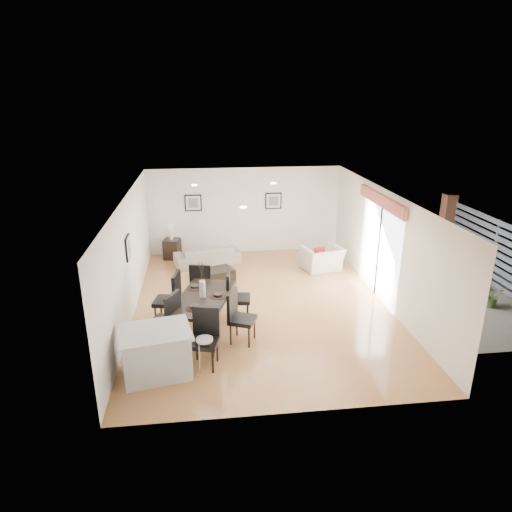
{
  "coord_description": "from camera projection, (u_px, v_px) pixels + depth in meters",
  "views": [
    {
      "loc": [
        -1.31,
        -9.92,
        4.83
      ],
      "look_at": [
        -0.08,
        0.4,
        1.12
      ],
      "focal_mm": 32.0,
      "sensor_mm": 36.0,
      "label": 1
    }
  ],
  "objects": [
    {
      "name": "side_table",
      "position": [
        172.0,
        249.0,
        14.05
      ],
      "size": [
        0.56,
        0.56,
        0.62
      ],
      "primitive_type": "cube",
      "rotation": [
        0.0,
        0.0,
        -0.25
      ],
      "color": "black",
      "rests_on": "ground"
    },
    {
      "name": "courtyard_plant_a",
      "position": [
        491.0,
        295.0,
        10.87
      ],
      "size": [
        0.61,
        0.56,
        0.58
      ],
      "primitive_type": "imported",
      "rotation": [
        0.0,
        0.0,
        -0.22
      ],
      "color": "#3C5825",
      "rests_on": "ground"
    },
    {
      "name": "sliding_door",
      "position": [
        380.0,
        231.0,
        11.1
      ],
      "size": [
        0.12,
        2.7,
        2.57
      ],
      "color": "white",
      "rests_on": "wall_right"
    },
    {
      "name": "dining_chair_efar",
      "position": [
        234.0,
        294.0,
        10.12
      ],
      "size": [
        0.57,
        0.57,
        1.14
      ],
      "rotation": [
        0.0,
        0.0,
        1.46
      ],
      "color": "black",
      "rests_on": "ground"
    },
    {
      "name": "courtyard",
      "position": [
        484.0,
        248.0,
        12.24
      ],
      "size": [
        6.0,
        6.0,
        2.0
      ],
      "color": "gray",
      "rests_on": "ground"
    },
    {
      "name": "bar_stool",
      "position": [
        205.0,
        343.0,
        8.24
      ],
      "size": [
        0.3,
        0.3,
        0.67
      ],
      "color": "white",
      "rests_on": "ground"
    },
    {
      "name": "wall_left",
      "position": [
        129.0,
        257.0,
        10.26
      ],
      "size": [
        0.04,
        8.0,
        2.7
      ],
      "primitive_type": "cube",
      "color": "white",
      "rests_on": "ground"
    },
    {
      "name": "cushion",
      "position": [
        319.0,
        253.0,
        12.96
      ],
      "size": [
        0.33,
        0.2,
        0.31
      ],
      "primitive_type": "cube",
      "rotation": [
        0.0,
        0.0,
        3.51
      ],
      "color": "#A81515",
      "rests_on": "armchair"
    },
    {
      "name": "dining_chair_enear",
      "position": [
        238.0,
        314.0,
        9.23
      ],
      "size": [
        0.65,
        0.65,
        1.11
      ],
      "rotation": [
        0.0,
        0.0,
        1.16
      ],
      "color": "black",
      "rests_on": "ground"
    },
    {
      "name": "vase",
      "position": [
        202.0,
        282.0,
        9.4
      ],
      "size": [
        0.84,
        1.38,
        0.78
      ],
      "color": "white",
      "rests_on": "dining_table"
    },
    {
      "name": "coffee_table",
      "position": [
        215.0,
        276.0,
        12.24
      ],
      "size": [
        1.11,
        0.9,
        0.39
      ],
      "primitive_type": "cube",
      "rotation": [
        0.0,
        0.0,
        0.39
      ],
      "color": "black",
      "rests_on": "ground"
    },
    {
      "name": "ground",
      "position": [
        261.0,
        305.0,
        11.05
      ],
      "size": [
        8.0,
        8.0,
        0.0
      ],
      "primitive_type": "plane",
      "color": "#BB804D",
      "rests_on": "ground"
    },
    {
      "name": "framed_print_left_wall",
      "position": [
        128.0,
        247.0,
        9.97
      ],
      "size": [
        0.04,
        0.52,
        0.52
      ],
      "rotation": [
        0.0,
        0.0,
        1.57
      ],
      "color": "black",
      "rests_on": "wall_left"
    },
    {
      "name": "courtyard_plant_b",
      "position": [
        447.0,
        263.0,
        12.74
      ],
      "size": [
        0.43,
        0.43,
        0.73
      ],
      "primitive_type": "imported",
      "rotation": [
        0.0,
        0.0,
        -0.07
      ],
      "color": "#3C5825",
      "rests_on": "ground"
    },
    {
      "name": "ceiling",
      "position": [
        262.0,
        195.0,
        10.14
      ],
      "size": [
        6.0,
        8.0,
        0.02
      ],
      "primitive_type": "cube",
      "color": "white",
      "rests_on": "wall_back"
    },
    {
      "name": "dining_chair_wnear",
      "position": [
        168.0,
        317.0,
        8.98
      ],
      "size": [
        0.72,
        0.72,
        1.19
      ],
      "rotation": [
        0.0,
        0.0,
        -2.05
      ],
      "color": "black",
      "rests_on": "ground"
    },
    {
      "name": "armchair",
      "position": [
        322.0,
        258.0,
        13.13
      ],
      "size": [
        1.26,
        1.16,
        0.69
      ],
      "primitive_type": "imported",
      "rotation": [
        0.0,
        0.0,
        3.38
      ],
      "color": "beige",
      "rests_on": "ground"
    },
    {
      "name": "sofa",
      "position": [
        207.0,
        255.0,
        13.57
      ],
      "size": [
        2.03,
        1.18,
        0.56
      ],
      "primitive_type": "imported",
      "rotation": [
        0.0,
        0.0,
        3.39
      ],
      "color": "#9D957F",
      "rests_on": "ground"
    },
    {
      "name": "dining_chair_head",
      "position": [
        205.0,
        334.0,
        8.44
      ],
      "size": [
        0.61,
        0.61,
        1.13
      ],
      "rotation": [
        0.0,
        0.0,
        -0.25
      ],
      "color": "black",
      "rests_on": "ground"
    },
    {
      "name": "kitchen_island",
      "position": [
        156.0,
        352.0,
        8.19
      ],
      "size": [
        1.42,
        1.19,
        0.88
      ],
      "rotation": [
        0.0,
        0.0,
        0.19
      ],
      "color": "silver",
      "rests_on": "ground"
    },
    {
      "name": "wall_front",
      "position": [
        296.0,
        339.0,
        6.85
      ],
      "size": [
        6.0,
        0.04,
        2.7
      ],
      "primitive_type": "cube",
      "color": "white",
      "rests_on": "ground"
    },
    {
      "name": "wall_back",
      "position": [
        245.0,
        211.0,
        14.33
      ],
      "size": [
        6.0,
        0.04,
        2.7
      ],
      "primitive_type": "cube",
      "color": "white",
      "rests_on": "ground"
    },
    {
      "name": "dining_chair_wfar",
      "position": [
        171.0,
        296.0,
        9.92
      ],
      "size": [
        0.64,
        0.64,
        1.2
      ],
      "rotation": [
        0.0,
        0.0,
        -1.78
      ],
      "color": "black",
      "rests_on": "ground"
    },
    {
      "name": "wall_right",
      "position": [
        385.0,
        247.0,
        10.93
      ],
      "size": [
        0.04,
        8.0,
        2.7
      ],
      "primitive_type": "cube",
      "color": "white",
      "rests_on": "ground"
    },
    {
      "name": "framed_print_back_right",
      "position": [
        273.0,
        201.0,
        14.31
      ],
      "size": [
        0.52,
        0.04,
        0.52
      ],
      "color": "black",
      "rests_on": "wall_back"
    },
    {
      "name": "table_lamp",
      "position": [
        171.0,
        230.0,
        13.85
      ],
      "size": [
        0.24,
        0.24,
        0.46
      ],
      "color": "white",
      "rests_on": "side_table"
    },
    {
      "name": "framed_print_back_left",
      "position": [
        193.0,
        203.0,
        14.03
      ],
      "size": [
        0.52,
        0.04,
        0.52
      ],
      "color": "black",
      "rests_on": "wall_back"
    },
    {
      "name": "dining_chair_foot",
      "position": [
        202.0,
        283.0,
        10.71
      ],
      "size": [
        0.6,
        0.6,
        1.12
      ],
      "rotation": [
        0.0,
        0.0,
        2.92
      ],
      "color": "black",
      "rests_on": "ground"
    },
    {
      "name": "dining_table",
      "position": [
        203.0,
        301.0,
        9.54
      ],
      "size": [
        1.5,
        2.17,
        0.82
      ],
      "rotation": [
        0.0,
        0.0,
        -0.29
      ],
      "color": "black",
      "rests_on": "ground"
    }
  ]
}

